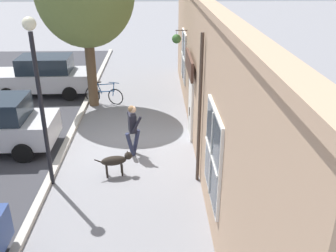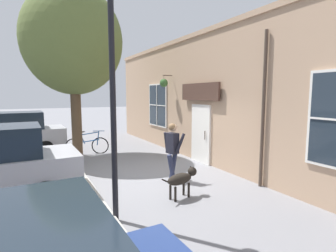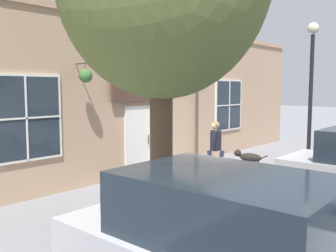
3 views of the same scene
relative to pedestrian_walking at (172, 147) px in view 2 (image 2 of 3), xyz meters
name	(u,v)px [view 2 (image 2 of 3)]	position (x,y,z in m)	size (l,w,h in m)	color
ground_plane	(156,177)	(0.27, -0.53, -0.99)	(90.00, 90.00, 0.00)	gray
storefront_facade	(219,98)	(-2.07, -0.55, 1.36)	(0.95, 18.00, 4.69)	tan
pedestrian_walking	(172,147)	(0.00, 0.00, 0.00)	(0.55, 0.55, 1.66)	#282D47
dog_on_leash	(182,178)	(0.42, 1.21, -0.52)	(1.11, 0.44, 0.71)	black
street_tree_by_curb	(73,43)	(1.88, -4.45, 3.44)	(3.75, 3.38, 6.57)	brown
leaning_bicycle	(87,145)	(1.48, -4.60, -0.61)	(1.68, 0.56, 1.00)	black
parked_car_nearest_curb	(9,134)	(4.31, -5.85, -0.11)	(4.33, 2.00, 1.75)	#B7B7BC
street_lamp	(112,67)	(2.15, 1.60, 1.96)	(0.32, 0.32, 4.47)	black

